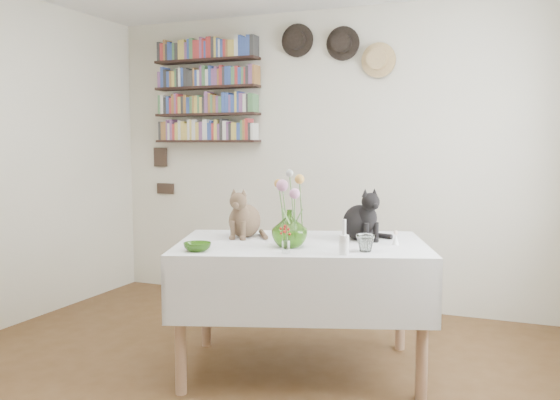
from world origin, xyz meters
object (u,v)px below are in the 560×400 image
at_px(dining_table, 302,274).
at_px(bookshelf_unit, 207,92).
at_px(black_cat, 359,213).
at_px(flower_vase, 290,228).
at_px(tabby_cat, 245,212).

height_order(dining_table, bookshelf_unit, bookshelf_unit).
relative_size(dining_table, black_cat, 5.17).
height_order(flower_vase, bookshelf_unit, bookshelf_unit).
xyz_separation_m(dining_table, flower_vase, (-0.01, -0.18, 0.30)).
relative_size(tabby_cat, bookshelf_unit, 0.32).
relative_size(black_cat, bookshelf_unit, 0.33).
bearing_deg(dining_table, flower_vase, -92.46).
relative_size(dining_table, flower_vase, 7.94).
distance_m(dining_table, bookshelf_unit, 2.39).
distance_m(black_cat, flower_vase, 0.52).
relative_size(dining_table, bookshelf_unit, 1.70).
bearing_deg(bookshelf_unit, flower_vase, -48.66).
xyz_separation_m(black_cat, flower_vase, (-0.30, -0.41, -0.06)).
bearing_deg(dining_table, tabby_cat, 171.44).
xyz_separation_m(dining_table, bookshelf_unit, (-1.44, 1.44, 1.25)).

